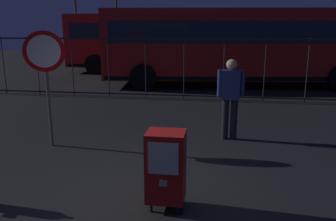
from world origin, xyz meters
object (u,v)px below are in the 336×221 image
object	(u,v)px
bus_near	(237,43)
stop_sign	(45,65)
newspaper_box_primary	(166,166)
pedestrian	(230,95)
bus_far	(169,40)

from	to	relation	value
bus_near	stop_sign	bearing A→B (deg)	-122.64
newspaper_box_primary	bus_near	bearing A→B (deg)	82.68
newspaper_box_primary	bus_near	world-z (taller)	bus_near
pedestrian	bus_near	size ratio (longest dim) A/B	0.16
bus_near	bus_far	distance (m)	5.12
newspaper_box_primary	stop_sign	world-z (taller)	stop_sign
pedestrian	bus_far	bearing A→B (deg)	104.66
bus_near	bus_far	world-z (taller)	same
newspaper_box_primary	pedestrian	world-z (taller)	pedestrian
newspaper_box_primary	pedestrian	size ratio (longest dim) A/B	0.61
bus_near	bus_far	xyz separation A→B (m)	(-3.32, 3.90, 0.00)
bus_near	bus_far	bearing A→B (deg)	123.52
bus_far	stop_sign	bearing A→B (deg)	-95.16
newspaper_box_primary	stop_sign	size ratio (longest dim) A/B	0.46
stop_sign	bus_far	size ratio (longest dim) A/B	0.21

